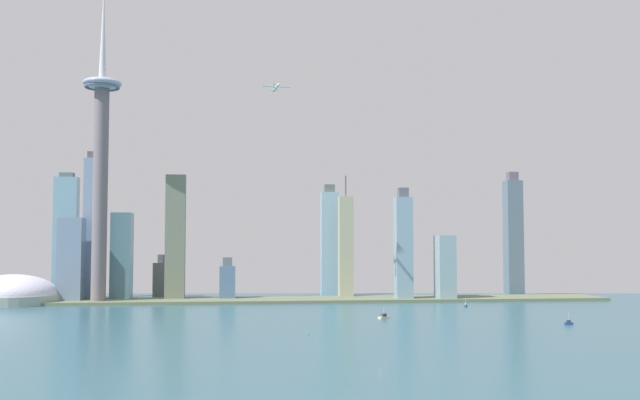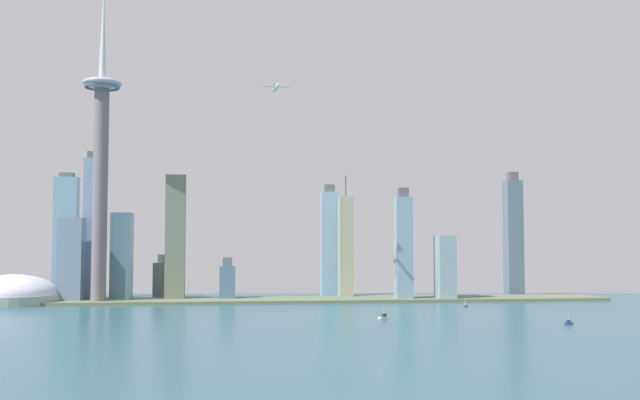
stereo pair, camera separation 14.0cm
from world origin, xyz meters
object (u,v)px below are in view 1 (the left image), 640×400
Objects in this scene: skyscraper_0 at (403,247)px; skyscraper_8 at (445,268)px; skyscraper_10 at (66,237)px; boat_0 at (384,317)px; skyscraper_3 at (71,260)px; boat_2 at (466,305)px; skyscraper_7 at (329,242)px; boat_3 at (569,323)px; skyscraper_9 at (513,236)px; skyscraper_11 at (227,281)px; skyscraper_5 at (164,278)px; airplane at (276,87)px; skyscraper_4 at (91,228)px; skyscraper_6 at (175,238)px; skyscraper_1 at (122,257)px; skyscraper_2 at (346,247)px; observation_tower at (101,151)px; channel_buoy_0 at (308,334)px; stadium_dome at (13,296)px.

skyscraper_8 is at bearing -3.84° from skyscraper_0.
boat_0 is at bearing -40.70° from skyscraper_10.
skyscraper_3 is (-379.97, 19.07, -14.72)m from skyscraper_0.
skyscraper_10 is at bearing -81.25° from boat_2.
skyscraper_7 reaches higher than boat_3.
skyscraper_0 is 180.90m from skyscraper_9.
skyscraper_11 is (-204.17, 32.59, -40.30)m from skyscraper_0.
boat_3 is at bearing -75.14° from skyscraper_0.
skyscraper_9 is at bearing 174.71° from boat_2.
boat_2 is at bearing -14.41° from skyscraper_3.
skyscraper_5 is 1.66× the size of airplane.
skyscraper_4 reaches higher than skyscraper_5.
skyscraper_5 is 91.54m from skyscraper_6.
skyscraper_7 is 308.31m from boat_0.
skyscraper_9 reaches higher than skyscraper_8.
skyscraper_4 is (-364.66, 49.29, 22.68)m from skyscraper_0.
airplane reaches higher than skyscraper_1.
skyscraper_7 is at bearing 102.56° from skyscraper_2.
skyscraper_2 is at bearing 4.54° from skyscraper_3.
skyscraper_6 is at bearing 18.00° from observation_tower.
observation_tower is 2.48× the size of skyscraper_6.
skyscraper_2 is 14.45× the size of boat_3.
skyscraper_9 is 505.23m from channel_buoy_0.
stadium_dome is at bearing 176.95° from observation_tower.
skyscraper_8 is 0.50× the size of skyscraper_10.
skyscraper_10 is (-401.15, 87.94, 12.54)m from skyscraper_0.
boat_3 is at bearing -46.49° from skyscraper_5.
observation_tower is 362.77m from skyscraper_0.
skyscraper_3 is 412.03m from channel_buoy_0.
channel_buoy_0 is 0.06× the size of airplane.
observation_tower is 99.10m from skyscraper_4.
skyscraper_4 reaches higher than boat_2.
skyscraper_0 is at bearing 32.98° from boat_0.
skyscraper_5 reaches higher than boat_3.
skyscraper_7 is at bearing 139.77° from skyscraper_8.
observation_tower is 384.63m from boat_0.
skyscraper_3 reaches higher than boat_0.
skyscraper_3 is 0.60× the size of skyscraper_9.
observation_tower reaches higher than boat_3.
skyscraper_6 is at bearing 130.18° from boat_3.
skyscraper_1 reaches higher than boat_3.
airplane is (-153.84, -67.58, 170.40)m from skyscraper_0.
skyscraper_11 is (196.98, -55.35, -52.85)m from skyscraper_10.
skyscraper_4 is (15.31, 30.22, 37.41)m from skyscraper_3.
skyscraper_11 is (160.49, -16.70, -62.99)m from skyscraper_4.
boat_0 is (-66.00, -200.29, -61.12)m from skyscraper_0.
boat_3 is at bearing -37.84° from skyscraper_1.
skyscraper_6 is 1.93× the size of skyscraper_8.
boat_0 is at bearing 27.38° from airplane.
skyscraper_5 is (-282.99, 102.82, -38.99)m from skyscraper_0.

